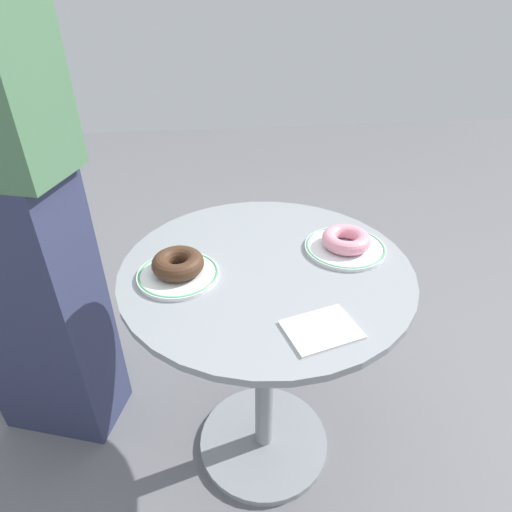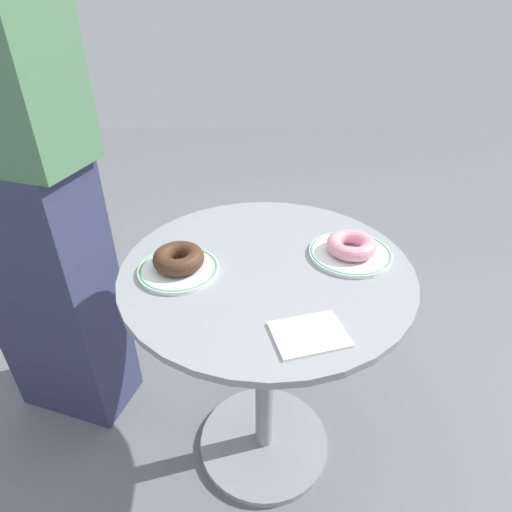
{
  "view_description": "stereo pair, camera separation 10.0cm",
  "coord_description": "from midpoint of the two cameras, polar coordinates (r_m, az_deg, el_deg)",
  "views": [
    {
      "loc": [
        -0.12,
        -0.86,
        1.32
      ],
      "look_at": [
        -0.03,
        -0.01,
        0.76
      ],
      "focal_mm": 30.46,
      "sensor_mm": 36.0,
      "label": 1
    },
    {
      "loc": [
        -0.02,
        -0.87,
        1.32
      ],
      "look_at": [
        -0.03,
        -0.01,
        0.76
      ],
      "focal_mm": 30.46,
      "sensor_mm": 36.0,
      "label": 2
    }
  ],
  "objects": [
    {
      "name": "donut_pink_frosted",
      "position": [
        1.12,
        9.27,
        2.07
      ],
      "size": [
        0.17,
        0.17,
        0.04
      ],
      "primitive_type": "torus",
      "rotation": [
        0.0,
        0.0,
        2.12
      ],
      "color": "pink",
      "rests_on": "plate_right"
    },
    {
      "name": "paper_napkin",
      "position": [
        0.88,
        5.37,
        -9.72
      ],
      "size": [
        0.17,
        0.14,
        0.01
      ],
      "primitive_type": "cube",
      "rotation": [
        0.0,
        0.0,
        0.28
      ],
      "color": "white",
      "rests_on": "cafe_table"
    },
    {
      "name": "plate_right",
      "position": [
        1.13,
        9.16,
        1.02
      ],
      "size": [
        0.21,
        0.21,
        0.01
      ],
      "color": "white",
      "rests_on": "cafe_table"
    },
    {
      "name": "ground_plane",
      "position": [
        1.59,
        -0.96,
        -23.6
      ],
      "size": [
        7.0,
        7.0,
        0.02
      ],
      "primitive_type": "cube",
      "color": "slate"
    },
    {
      "name": "cafe_table",
      "position": [
        1.22,
        -1.18,
        -11.2
      ],
      "size": [
        0.71,
        0.71,
        0.72
      ],
      "color": "gray",
      "rests_on": "ground"
    },
    {
      "name": "donut_chocolate",
      "position": [
        1.03,
        -12.95,
        -1.04
      ],
      "size": [
        0.14,
        0.14,
        0.04
      ],
      "primitive_type": "torus",
      "rotation": [
        0.0,
        0.0,
        4.57
      ],
      "color": "#422819",
      "rests_on": "plate_left"
    },
    {
      "name": "plate_left",
      "position": [
        1.04,
        -12.88,
        -2.46
      ],
      "size": [
        0.19,
        0.19,
        0.01
      ],
      "color": "white",
      "rests_on": "cafe_table"
    }
  ]
}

